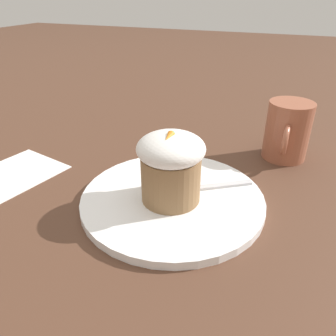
% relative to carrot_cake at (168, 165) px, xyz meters
% --- Properties ---
extents(ground_plane, '(4.00, 4.00, 0.00)m').
position_rel_carrot_cake_xyz_m(ground_plane, '(-0.01, 0.00, -0.06)').
color(ground_plane, '#513323').
extents(dessert_plate, '(0.26, 0.26, 0.01)m').
position_rel_carrot_cake_xyz_m(dessert_plate, '(-0.01, 0.00, -0.06)').
color(dessert_plate, white).
rests_on(dessert_plate, ground_plane).
extents(carrot_cake, '(0.09, 0.09, 0.10)m').
position_rel_carrot_cake_xyz_m(carrot_cake, '(0.00, 0.00, 0.00)').
color(carrot_cake, olive).
rests_on(carrot_cake, dessert_plate).
extents(spoon, '(0.09, 0.12, 0.01)m').
position_rel_carrot_cake_xyz_m(spoon, '(-0.03, 0.03, -0.05)').
color(spoon, silver).
rests_on(spoon, dessert_plate).
extents(coffee_cup, '(0.11, 0.08, 0.10)m').
position_rel_carrot_cake_xyz_m(coffee_cup, '(-0.22, 0.14, -0.01)').
color(coffee_cup, '#9E563D').
rests_on(coffee_cup, ground_plane).
extents(paper_napkin, '(0.16, 0.15, 0.00)m').
position_rel_carrot_cake_xyz_m(paper_napkin, '(0.02, -0.27, -0.06)').
color(paper_napkin, white).
rests_on(paper_napkin, ground_plane).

